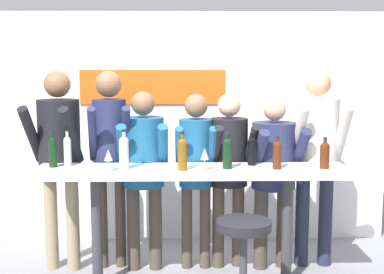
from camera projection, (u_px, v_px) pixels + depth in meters
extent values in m
cube|color=white|center=(190.00, 128.00, 5.71)|extent=(4.21, 0.10, 2.43)
cube|color=#DB5114|center=(153.00, 87.00, 5.59)|extent=(1.52, 0.02, 0.36)
cube|color=white|center=(192.00, 171.00, 4.46)|extent=(2.61, 0.49, 0.06)
cylinder|color=#333338|center=(97.00, 229.00, 4.52)|extent=(0.09, 0.09, 0.97)
cylinder|color=#333338|center=(287.00, 228.00, 4.55)|extent=(0.09, 0.09, 0.97)
cylinder|color=#333338|center=(243.00, 270.00, 4.00)|extent=(0.06, 0.06, 0.68)
cylinder|color=black|center=(244.00, 225.00, 3.96)|extent=(0.41, 0.41, 0.07)
cylinder|color=gray|center=(51.00, 222.00, 4.94)|extent=(0.12, 0.12, 0.88)
cylinder|color=gray|center=(73.00, 223.00, 4.92)|extent=(0.12, 0.12, 0.88)
cylinder|color=black|center=(59.00, 138.00, 4.82)|extent=(0.43, 0.43, 0.70)
sphere|color=brown|center=(57.00, 84.00, 4.76)|extent=(0.24, 0.24, 0.24)
cylinder|color=black|center=(32.00, 135.00, 4.67)|extent=(0.15, 0.42, 0.54)
cylinder|color=black|center=(71.00, 136.00, 4.62)|extent=(0.15, 0.42, 0.54)
cylinder|color=#473D33|center=(102.00, 221.00, 4.97)|extent=(0.10, 0.10, 0.88)
cylinder|color=#473D33|center=(121.00, 221.00, 5.00)|extent=(0.10, 0.10, 0.88)
cylinder|color=#23284C|center=(110.00, 137.00, 4.88)|extent=(0.34, 0.34, 0.70)
sphere|color=brown|center=(109.00, 84.00, 4.81)|extent=(0.24, 0.24, 0.24)
cylinder|color=#23284C|center=(93.00, 135.00, 4.68)|extent=(0.12, 0.41, 0.53)
cylinder|color=#23284C|center=(126.00, 134.00, 4.73)|extent=(0.12, 0.41, 0.53)
cylinder|color=#473D33|center=(133.00, 228.00, 4.93)|extent=(0.12, 0.12, 0.79)
cylinder|color=#473D33|center=(156.00, 227.00, 4.94)|extent=(0.12, 0.12, 0.79)
cylinder|color=#19517A|center=(144.00, 152.00, 4.83)|extent=(0.38, 0.38, 0.63)
sphere|color=brown|center=(143.00, 103.00, 4.77)|extent=(0.21, 0.21, 0.21)
cylinder|color=#19517A|center=(123.00, 150.00, 4.67)|extent=(0.10, 0.38, 0.49)
cylinder|color=#19517A|center=(163.00, 149.00, 4.69)|extent=(0.10, 0.38, 0.49)
cylinder|color=#473D33|center=(187.00, 227.00, 4.97)|extent=(0.10, 0.10, 0.78)
cylinder|color=#473D33|center=(205.00, 227.00, 4.97)|extent=(0.10, 0.10, 0.78)
cylinder|color=#19517A|center=(196.00, 153.00, 4.87)|extent=(0.31, 0.31, 0.62)
sphere|color=brown|center=(196.00, 106.00, 4.82)|extent=(0.21, 0.21, 0.21)
cylinder|color=#19517A|center=(180.00, 151.00, 4.72)|extent=(0.08, 0.36, 0.47)
cylinder|color=#19517A|center=(213.00, 151.00, 4.72)|extent=(0.08, 0.36, 0.47)
cylinder|color=#473D33|center=(218.00, 226.00, 4.99)|extent=(0.11, 0.11, 0.78)
cylinder|color=#473D33|center=(238.00, 225.00, 5.02)|extent=(0.11, 0.11, 0.78)
cylinder|color=black|center=(229.00, 152.00, 4.91)|extent=(0.40, 0.40, 0.62)
sphere|color=#D6AD89|center=(229.00, 105.00, 4.85)|extent=(0.21, 0.21, 0.21)
cylinder|color=black|center=(215.00, 150.00, 4.72)|extent=(0.14, 0.38, 0.48)
cylinder|color=black|center=(251.00, 149.00, 4.78)|extent=(0.14, 0.38, 0.48)
cylinder|color=#473D33|center=(261.00, 228.00, 4.95)|extent=(0.13, 0.13, 0.76)
cylinder|color=#473D33|center=(283.00, 227.00, 4.99)|extent=(0.13, 0.13, 0.76)
cylinder|color=#23284C|center=(274.00, 155.00, 4.88)|extent=(0.46, 0.46, 0.60)
sphere|color=tan|center=(275.00, 109.00, 4.82)|extent=(0.21, 0.21, 0.21)
cylinder|color=#23284C|center=(259.00, 154.00, 4.69)|extent=(0.16, 0.38, 0.48)
cylinder|color=#23284C|center=(300.00, 153.00, 4.76)|extent=(0.16, 0.38, 0.48)
cylinder|color=#23283D|center=(302.00, 219.00, 5.03)|extent=(0.13, 0.13, 0.88)
cylinder|color=#23283D|center=(325.00, 219.00, 5.03)|extent=(0.13, 0.13, 0.88)
cylinder|color=beige|center=(316.00, 136.00, 4.92)|extent=(0.40, 0.40, 0.70)
sphere|color=tan|center=(318.00, 83.00, 4.86)|extent=(0.24, 0.24, 0.24)
cylinder|color=beige|center=(300.00, 133.00, 4.75)|extent=(0.10, 0.42, 0.54)
cylinder|color=beige|center=(342.00, 133.00, 4.75)|extent=(0.10, 0.42, 0.54)
cylinder|color=#B7BCC1|center=(124.00, 155.00, 4.39)|extent=(0.08, 0.08, 0.23)
sphere|color=#B7BCC1|center=(124.00, 141.00, 4.38)|extent=(0.08, 0.08, 0.08)
cylinder|color=#B7BCC1|center=(124.00, 137.00, 4.37)|extent=(0.03, 0.03, 0.08)
cylinder|color=black|center=(124.00, 131.00, 4.37)|extent=(0.03, 0.03, 0.02)
cylinder|color=#4C1E0F|center=(325.00, 158.00, 4.42)|extent=(0.08, 0.08, 0.18)
sphere|color=#4C1E0F|center=(325.00, 147.00, 4.41)|extent=(0.08, 0.08, 0.08)
cylinder|color=#4C1E0F|center=(325.00, 143.00, 4.40)|extent=(0.03, 0.03, 0.06)
cylinder|color=black|center=(325.00, 138.00, 4.40)|extent=(0.03, 0.03, 0.01)
cylinder|color=brown|center=(182.00, 157.00, 4.34)|extent=(0.08, 0.08, 0.22)
sphere|color=brown|center=(182.00, 143.00, 4.33)|extent=(0.08, 0.08, 0.08)
cylinder|color=brown|center=(182.00, 139.00, 4.32)|extent=(0.03, 0.03, 0.08)
cylinder|color=black|center=(182.00, 133.00, 4.32)|extent=(0.03, 0.03, 0.02)
cylinder|color=black|center=(227.00, 156.00, 4.41)|extent=(0.08, 0.08, 0.21)
sphere|color=black|center=(228.00, 143.00, 4.40)|extent=(0.08, 0.08, 0.08)
cylinder|color=black|center=(228.00, 139.00, 4.39)|extent=(0.03, 0.03, 0.07)
cylinder|color=black|center=(228.00, 134.00, 4.39)|extent=(0.03, 0.03, 0.02)
cylinder|color=black|center=(53.00, 154.00, 4.48)|extent=(0.07, 0.07, 0.22)
sphere|color=black|center=(52.00, 141.00, 4.47)|extent=(0.07, 0.07, 0.07)
cylinder|color=black|center=(52.00, 137.00, 4.46)|extent=(0.03, 0.03, 0.08)
cylinder|color=black|center=(52.00, 131.00, 4.46)|extent=(0.03, 0.03, 0.02)
cylinder|color=black|center=(252.00, 153.00, 4.57)|extent=(0.07, 0.07, 0.20)
sphere|color=black|center=(252.00, 141.00, 4.55)|extent=(0.07, 0.07, 0.07)
cylinder|color=black|center=(252.00, 137.00, 4.55)|extent=(0.03, 0.03, 0.07)
cylinder|color=black|center=(252.00, 132.00, 4.54)|extent=(0.03, 0.03, 0.02)
cylinder|color=#B7BCC1|center=(68.00, 153.00, 4.53)|extent=(0.06, 0.06, 0.22)
sphere|color=#B7BCC1|center=(67.00, 140.00, 4.52)|extent=(0.06, 0.06, 0.06)
cylinder|color=#B7BCC1|center=(67.00, 136.00, 4.51)|extent=(0.02, 0.02, 0.08)
cylinder|color=black|center=(67.00, 130.00, 4.51)|extent=(0.03, 0.03, 0.02)
cylinder|color=#4C1E0F|center=(277.00, 158.00, 4.40)|extent=(0.07, 0.07, 0.19)
sphere|color=#4C1E0F|center=(277.00, 146.00, 4.39)|extent=(0.07, 0.07, 0.07)
cylinder|color=#4C1E0F|center=(277.00, 142.00, 4.38)|extent=(0.03, 0.03, 0.07)
cylinder|color=black|center=(278.00, 137.00, 4.38)|extent=(0.03, 0.03, 0.01)
cylinder|color=silver|center=(205.00, 169.00, 4.38)|extent=(0.06, 0.06, 0.01)
cylinder|color=silver|center=(205.00, 164.00, 4.37)|extent=(0.01, 0.01, 0.08)
cone|color=silver|center=(205.00, 154.00, 4.36)|extent=(0.07, 0.07, 0.09)
cylinder|color=silver|center=(109.00, 171.00, 4.33)|extent=(0.06, 0.06, 0.01)
cylinder|color=silver|center=(108.00, 165.00, 4.32)|extent=(0.01, 0.01, 0.08)
cone|color=silver|center=(108.00, 155.00, 4.31)|extent=(0.07, 0.07, 0.09)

